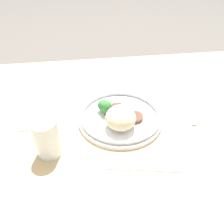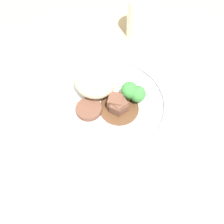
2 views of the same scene
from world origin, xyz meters
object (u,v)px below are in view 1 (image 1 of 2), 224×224
at_px(plate, 119,116).
at_px(spoon, 28,129).
at_px(fork, 184,112).
at_px(juice_glass, 47,140).
at_px(knife, 138,169).

relative_size(plate, spoon, 1.81).
height_order(plate, spoon, plate).
xyz_separation_m(fork, spoon, (0.53, 0.01, -0.00)).
bearing_deg(plate, juice_glass, 26.00).
distance_m(plate, spoon, 0.30).
height_order(plate, fork, plate).
bearing_deg(plate, fork, -176.76).
relative_size(plate, fork, 1.60).
distance_m(plate, fork, 0.24).
bearing_deg(juice_glass, knife, 158.46).
relative_size(juice_glass, spoon, 0.73).
xyz_separation_m(knife, spoon, (0.32, -0.20, 0.00)).
height_order(plate, juice_glass, juice_glass).
relative_size(plate, juice_glass, 2.48).
xyz_separation_m(juice_glass, spoon, (0.08, -0.11, -0.05)).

